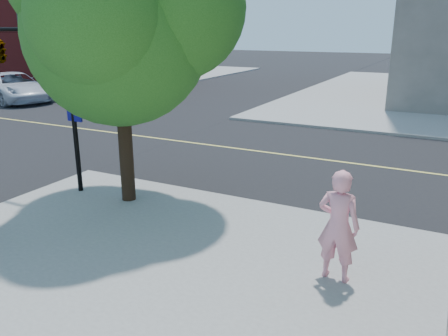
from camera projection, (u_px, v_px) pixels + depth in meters
The scene contains 7 objects.
ground at pixel (116, 179), 12.63m from camera, with size 140.00×140.00×0.00m, color black.
road_ew at pixel (198, 144), 16.45m from camera, with size 140.00×9.00×0.01m, color black.
sidewalk_nw at pixel (72, 73), 40.92m from camera, with size 26.00×25.00×0.12m, color gray.
man_on_phone at pixel (338, 226), 7.17m from camera, with size 0.67×0.44×1.84m, color pink.
street_tree at pixel (121, 11), 9.55m from camera, with size 4.93×4.48×6.55m.
signal_pole at pixel (9, 53), 11.30m from camera, with size 3.58×0.41×4.04m.
car_a at pixel (13, 87), 25.66m from camera, with size 2.66×5.78×1.61m, color silver.
Camera 1 is at (8.12, -9.30, 4.01)m, focal length 36.68 mm.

